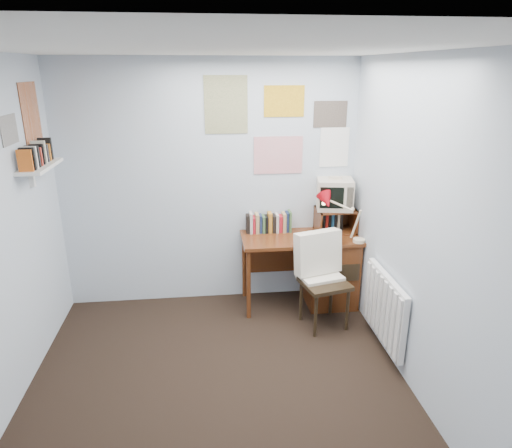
{
  "coord_description": "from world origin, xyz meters",
  "views": [
    {
      "loc": [
        -0.05,
        -2.79,
        2.39
      ],
      "look_at": [
        0.39,
        1.03,
        1.07
      ],
      "focal_mm": 32.0,
      "sensor_mm": 36.0,
      "label": 1
    }
  ],
  "objects_px": {
    "tv_riser": "(335,220)",
    "wall_shelf": "(40,166)",
    "desk": "(325,267)",
    "radiator": "(385,308)",
    "desk_chair": "(325,284)",
    "desk_lamp": "(360,221)",
    "crt_tv": "(335,192)"
  },
  "relations": [
    {
      "from": "tv_riser",
      "to": "wall_shelf",
      "type": "relative_size",
      "value": 0.65
    },
    {
      "from": "desk",
      "to": "wall_shelf",
      "type": "height_order",
      "value": "wall_shelf"
    },
    {
      "from": "radiator",
      "to": "wall_shelf",
      "type": "relative_size",
      "value": 1.29
    },
    {
      "from": "radiator",
      "to": "wall_shelf",
      "type": "height_order",
      "value": "wall_shelf"
    },
    {
      "from": "desk_chair",
      "to": "tv_riser",
      "type": "distance_m",
      "value": 0.76
    },
    {
      "from": "desk",
      "to": "wall_shelf",
      "type": "bearing_deg",
      "value": -171.6
    },
    {
      "from": "desk",
      "to": "tv_riser",
      "type": "xyz_separation_m",
      "value": [
        0.12,
        0.11,
        0.48
      ]
    },
    {
      "from": "desk",
      "to": "tv_riser",
      "type": "relative_size",
      "value": 3.0
    },
    {
      "from": "tv_riser",
      "to": "wall_shelf",
      "type": "bearing_deg",
      "value": -169.68
    },
    {
      "from": "desk_lamp",
      "to": "radiator",
      "type": "height_order",
      "value": "desk_lamp"
    },
    {
      "from": "desk_lamp",
      "to": "crt_tv",
      "type": "relative_size",
      "value": 1.21
    },
    {
      "from": "crt_tv",
      "to": "radiator",
      "type": "height_order",
      "value": "crt_tv"
    },
    {
      "from": "desk",
      "to": "desk_chair",
      "type": "height_order",
      "value": "desk_chair"
    },
    {
      "from": "tv_riser",
      "to": "crt_tv",
      "type": "distance_m",
      "value": 0.3
    },
    {
      "from": "desk_chair",
      "to": "desk_lamp",
      "type": "relative_size",
      "value": 2.06
    },
    {
      "from": "desk",
      "to": "crt_tv",
      "type": "distance_m",
      "value": 0.79
    },
    {
      "from": "desk",
      "to": "wall_shelf",
      "type": "xyz_separation_m",
      "value": [
        -2.57,
        -0.38,
        1.21
      ]
    },
    {
      "from": "tv_riser",
      "to": "radiator",
      "type": "relative_size",
      "value": 0.5
    },
    {
      "from": "desk_lamp",
      "to": "tv_riser",
      "type": "relative_size",
      "value": 1.08
    },
    {
      "from": "crt_tv",
      "to": "wall_shelf",
      "type": "relative_size",
      "value": 0.58
    },
    {
      "from": "tv_riser",
      "to": "radiator",
      "type": "bearing_deg",
      "value": -80.72
    },
    {
      "from": "desk_lamp",
      "to": "radiator",
      "type": "distance_m",
      "value": 0.9
    },
    {
      "from": "crt_tv",
      "to": "radiator",
      "type": "distance_m",
      "value": 1.32
    },
    {
      "from": "desk",
      "to": "radiator",
      "type": "distance_m",
      "value": 0.97
    },
    {
      "from": "desk_lamp",
      "to": "crt_tv",
      "type": "xyz_separation_m",
      "value": [
        -0.17,
        0.35,
        0.2
      ]
    },
    {
      "from": "desk_chair",
      "to": "desk_lamp",
      "type": "height_order",
      "value": "desk_lamp"
    },
    {
      "from": "crt_tv",
      "to": "wall_shelf",
      "type": "distance_m",
      "value": 2.75
    },
    {
      "from": "crt_tv",
      "to": "radiator",
      "type": "bearing_deg",
      "value": -69.56
    },
    {
      "from": "desk",
      "to": "desk_chair",
      "type": "bearing_deg",
      "value": -104.9
    },
    {
      "from": "desk_chair",
      "to": "tv_riser",
      "type": "xyz_separation_m",
      "value": [
        0.24,
        0.57,
        0.44
      ]
    },
    {
      "from": "desk_chair",
      "to": "tv_riser",
      "type": "relative_size",
      "value": 2.22
    },
    {
      "from": "desk",
      "to": "desk_lamp",
      "type": "bearing_deg",
      "value": -39.28
    }
  ]
}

